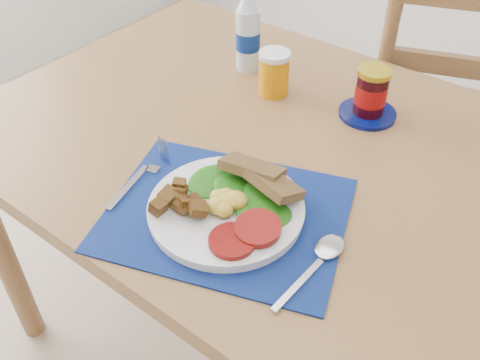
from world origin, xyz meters
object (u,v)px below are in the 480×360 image
at_px(chair_far, 447,95).
at_px(jam_on_saucer, 371,96).
at_px(breakfast_plate, 222,205).
at_px(water_bottle, 248,35).
at_px(juice_glass, 274,74).

bearing_deg(chair_far, jam_on_saucer, 63.55).
relative_size(breakfast_plate, jam_on_saucer, 2.15).
relative_size(breakfast_plate, water_bottle, 1.34).
distance_m(water_bottle, jam_on_saucer, 0.34).
bearing_deg(chair_far, water_bottle, 28.89).
height_order(chair_far, water_bottle, chair_far).
xyz_separation_m(juice_glass, jam_on_saucer, (0.22, 0.05, 0.00)).
distance_m(chair_far, water_bottle, 0.64).
bearing_deg(jam_on_saucer, water_bottle, 178.60).
distance_m(breakfast_plate, water_bottle, 0.53).
height_order(chair_far, breakfast_plate, chair_far).
bearing_deg(jam_on_saucer, juice_glass, -167.43).
height_order(juice_glass, jam_on_saucer, jam_on_saucer).
relative_size(chair_far, jam_on_saucer, 9.43).
relative_size(chair_far, juice_glass, 12.17).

